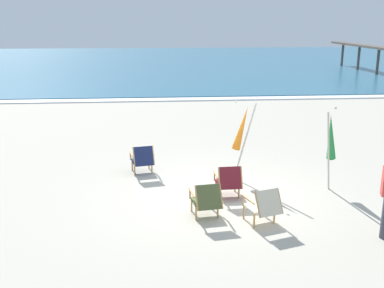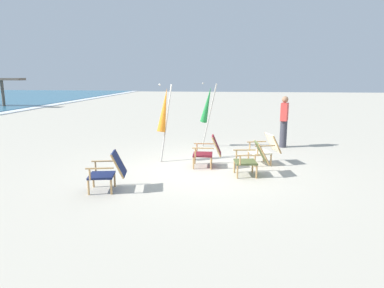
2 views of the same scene
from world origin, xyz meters
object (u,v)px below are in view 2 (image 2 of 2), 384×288
beach_chair_front_left (209,150)px  beach_chair_mid_center (266,148)px  umbrella_furled_orange (164,111)px  beach_chair_back_left (109,170)px  person_near_chairs (284,121)px  beach_chair_front_right (253,158)px  umbrella_furled_green (207,105)px

beach_chair_front_left → beach_chair_mid_center: beach_chair_front_left is taller
beach_chair_mid_center → umbrella_furled_orange: umbrella_furled_orange is taller
beach_chair_back_left → person_near_chairs: 6.22m
beach_chair_back_left → beach_chair_front_left: bearing=-42.5°
beach_chair_mid_center → person_near_chairs: 2.37m
beach_chair_front_right → umbrella_furled_orange: 2.71m
beach_chair_front_right → umbrella_furled_orange: size_ratio=0.40×
beach_chair_mid_center → umbrella_furled_orange: bearing=89.1°
person_near_chairs → beach_chair_front_left: bearing=140.4°
beach_chair_front_left → umbrella_furled_orange: umbrella_furled_orange is taller
beach_chair_front_right → beach_chair_back_left: size_ratio=1.00×
beach_chair_back_left → umbrella_furled_orange: size_ratio=0.40×
beach_chair_mid_center → umbrella_furled_green: size_ratio=0.43×
beach_chair_front_right → person_near_chairs: 3.53m
beach_chair_back_left → beach_chair_mid_center: beach_chair_back_left is taller
beach_chair_front_left → umbrella_furled_orange: size_ratio=0.39×
beach_chair_front_left → beach_chair_mid_center: 1.52m
beach_chair_back_left → person_near_chairs: (4.70, -4.06, 0.41)m
beach_chair_back_left → umbrella_furled_orange: umbrella_furled_orange is taller
beach_chair_front_right → umbrella_furled_green: size_ratio=0.40×
beach_chair_front_left → person_near_chairs: size_ratio=0.49×
person_near_chairs → beach_chair_back_left: bearing=139.1°
beach_chair_front_right → beach_chair_front_left: bearing=58.6°
umbrella_furled_orange → person_near_chairs: size_ratio=1.27×
beach_chair_mid_center → beach_chair_front_left: bearing=108.1°
beach_chair_front_right → person_near_chairs: bearing=-19.4°
person_near_chairs → beach_chair_front_right: bearing=160.6°
umbrella_furled_green → beach_chair_mid_center: bearing=-139.8°
umbrella_furled_green → person_near_chairs: size_ratio=1.26×
beach_chair_front_right → beach_chair_back_left: beach_chair_back_left is taller
beach_chair_back_left → umbrella_furled_green: 4.84m
umbrella_furled_orange → beach_chair_mid_center: bearing=-90.9°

